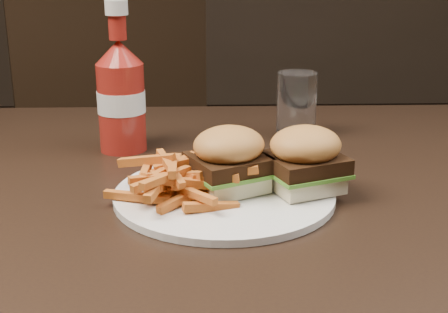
{
  "coord_description": "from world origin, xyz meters",
  "views": [
    {
      "loc": [
        0.06,
        -0.76,
        1.04
      ],
      "look_at": [
        0.08,
        -0.05,
        0.8
      ],
      "focal_mm": 50.0,
      "sensor_mm": 36.0,
      "label": 1
    }
  ],
  "objects_px": {
    "chair_far": "(102,176)",
    "plate": "(224,195)",
    "dining_table": "(161,196)",
    "ketchup_bottle": "(122,111)",
    "tumbler": "(297,103)"
  },
  "relations": [
    {
      "from": "chair_far",
      "to": "plate",
      "type": "relative_size",
      "value": 1.79
    },
    {
      "from": "dining_table",
      "to": "ketchup_bottle",
      "type": "xyz_separation_m",
      "value": [
        -0.06,
        0.14,
        0.08
      ]
    },
    {
      "from": "plate",
      "to": "ketchup_bottle",
      "type": "height_order",
      "value": "ketchup_bottle"
    },
    {
      "from": "chair_far",
      "to": "plate",
      "type": "xyz_separation_m",
      "value": [
        0.31,
        -0.95,
        0.33
      ]
    },
    {
      "from": "dining_table",
      "to": "ketchup_bottle",
      "type": "relative_size",
      "value": 8.73
    },
    {
      "from": "chair_far",
      "to": "plate",
      "type": "distance_m",
      "value": 1.05
    },
    {
      "from": "tumbler",
      "to": "dining_table",
      "type": "bearing_deg",
      "value": -136.27
    },
    {
      "from": "ketchup_bottle",
      "to": "tumbler",
      "type": "bearing_deg",
      "value": 12.2
    },
    {
      "from": "tumbler",
      "to": "chair_far",
      "type": "bearing_deg",
      "value": 121.99
    },
    {
      "from": "ketchup_bottle",
      "to": "chair_far",
      "type": "bearing_deg",
      "value": 102.63
    },
    {
      "from": "dining_table",
      "to": "ketchup_bottle",
      "type": "distance_m",
      "value": 0.17
    },
    {
      "from": "dining_table",
      "to": "tumbler",
      "type": "xyz_separation_m",
      "value": [
        0.2,
        0.19,
        0.08
      ]
    },
    {
      "from": "dining_table",
      "to": "plate",
      "type": "height_order",
      "value": "plate"
    },
    {
      "from": "chair_far",
      "to": "ketchup_bottle",
      "type": "height_order",
      "value": "ketchup_bottle"
    },
    {
      "from": "dining_table",
      "to": "chair_far",
      "type": "distance_m",
      "value": 0.97
    }
  ]
}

